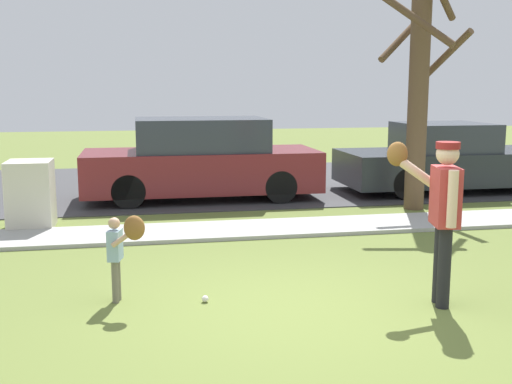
{
  "coord_description": "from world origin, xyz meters",
  "views": [
    {
      "loc": [
        -1.51,
        -6.03,
        2.28
      ],
      "look_at": [
        -0.08,
        1.42,
        1.0
      ],
      "focal_mm": 44.15,
      "sensor_mm": 36.0,
      "label": 1
    }
  ],
  "objects_px": {
    "baseball": "(205,299)",
    "person_adult": "(441,204)",
    "street_tree_near": "(419,85)",
    "parked_suv_maroon": "(201,160)",
    "utility_cabinet": "(31,195)",
    "person_child": "(122,244)",
    "parked_pickup_dark": "(456,161)"
  },
  "relations": [
    {
      "from": "baseball",
      "to": "person_adult",
      "type": "bearing_deg",
      "value": -12.21
    },
    {
      "from": "baseball",
      "to": "street_tree_near",
      "type": "bearing_deg",
      "value": 45.1
    },
    {
      "from": "person_adult",
      "to": "parked_suv_maroon",
      "type": "xyz_separation_m",
      "value": [
        -1.77,
        6.78,
        -0.28
      ]
    },
    {
      "from": "person_adult",
      "to": "utility_cabinet",
      "type": "xyz_separation_m",
      "value": [
        -4.77,
        4.63,
        -0.53
      ]
    },
    {
      "from": "person_adult",
      "to": "person_child",
      "type": "height_order",
      "value": "person_adult"
    },
    {
      "from": "person_child",
      "to": "parked_suv_maroon",
      "type": "xyz_separation_m",
      "value": [
        1.48,
        6.11,
        0.15
      ]
    },
    {
      "from": "utility_cabinet",
      "to": "parked_pickup_dark",
      "type": "distance_m",
      "value": 8.83
    },
    {
      "from": "person_adult",
      "to": "parked_pickup_dark",
      "type": "relative_size",
      "value": 0.33
    },
    {
      "from": "utility_cabinet",
      "to": "baseball",
      "type": "bearing_deg",
      "value": -60.0
    },
    {
      "from": "person_adult",
      "to": "parked_suv_maroon",
      "type": "relative_size",
      "value": 0.37
    },
    {
      "from": "baseball",
      "to": "parked_suv_maroon",
      "type": "bearing_deg",
      "value": 84.35
    },
    {
      "from": "baseball",
      "to": "parked_pickup_dark",
      "type": "xyz_separation_m",
      "value": [
        6.2,
        6.21,
        0.64
      ]
    },
    {
      "from": "person_child",
      "to": "utility_cabinet",
      "type": "distance_m",
      "value": 4.23
    },
    {
      "from": "person_child",
      "to": "baseball",
      "type": "bearing_deg",
      "value": 2.4
    },
    {
      "from": "street_tree_near",
      "to": "parked_suv_maroon",
      "type": "relative_size",
      "value": 0.91
    },
    {
      "from": "baseball",
      "to": "parked_pickup_dark",
      "type": "bearing_deg",
      "value": 45.03
    },
    {
      "from": "parked_suv_maroon",
      "to": "parked_pickup_dark",
      "type": "relative_size",
      "value": 0.9
    },
    {
      "from": "utility_cabinet",
      "to": "person_adult",
      "type": "bearing_deg",
      "value": -44.15
    },
    {
      "from": "baseball",
      "to": "street_tree_near",
      "type": "distance_m",
      "value": 6.68
    },
    {
      "from": "person_adult",
      "to": "parked_suv_maroon",
      "type": "bearing_deg",
      "value": -62.58
    },
    {
      "from": "baseball",
      "to": "parked_pickup_dark",
      "type": "relative_size",
      "value": 0.01
    },
    {
      "from": "person_child",
      "to": "utility_cabinet",
      "type": "height_order",
      "value": "utility_cabinet"
    },
    {
      "from": "baseball",
      "to": "utility_cabinet",
      "type": "height_order",
      "value": "utility_cabinet"
    },
    {
      "from": "parked_suv_maroon",
      "to": "parked_pickup_dark",
      "type": "distance_m",
      "value": 5.58
    },
    {
      "from": "person_adult",
      "to": "person_child",
      "type": "distance_m",
      "value": 3.35
    },
    {
      "from": "baseball",
      "to": "parked_suv_maroon",
      "type": "xyz_separation_m",
      "value": [
        0.62,
        6.26,
        0.75
      ]
    },
    {
      "from": "baseball",
      "to": "parked_pickup_dark",
      "type": "height_order",
      "value": "parked_pickup_dark"
    },
    {
      "from": "person_adult",
      "to": "baseball",
      "type": "xyz_separation_m",
      "value": [
        -2.39,
        0.52,
        -1.04
      ]
    },
    {
      "from": "baseball",
      "to": "parked_suv_maroon",
      "type": "height_order",
      "value": "parked_suv_maroon"
    },
    {
      "from": "baseball",
      "to": "utility_cabinet",
      "type": "distance_m",
      "value": 4.77
    },
    {
      "from": "street_tree_near",
      "to": "parked_suv_maroon",
      "type": "xyz_separation_m",
      "value": [
        -3.82,
        1.81,
        -1.51
      ]
    },
    {
      "from": "person_adult",
      "to": "utility_cabinet",
      "type": "distance_m",
      "value": 6.66
    }
  ]
}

